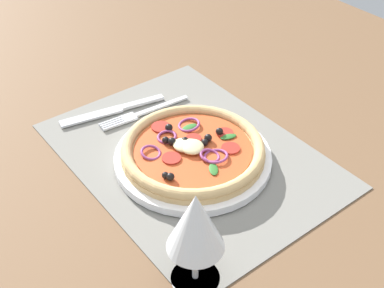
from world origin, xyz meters
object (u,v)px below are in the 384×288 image
at_px(pizza, 193,149).
at_px(wine_glass, 196,225).
at_px(plate, 193,158).
at_px(knife, 112,111).
at_px(fork, 141,113).

relative_size(pizza, wine_glass, 1.56).
xyz_separation_m(pizza, wine_glass, (-0.18, 0.14, 0.07)).
distance_m(plate, knife, 0.20).
distance_m(plate, pizza, 0.02).
bearing_deg(plate, knife, 9.38).
distance_m(pizza, wine_glass, 0.24).
bearing_deg(wine_glass, fork, -22.21).
xyz_separation_m(plate, knife, (0.20, 0.03, -0.00)).
height_order(pizza, fork, pizza).
height_order(plate, wine_glass, wine_glass).
relative_size(plate, knife, 1.28).
bearing_deg(fork, knife, -42.24).
relative_size(plate, wine_glass, 1.72).
bearing_deg(pizza, plate, -171.71).
bearing_deg(pizza, fork, -1.33).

